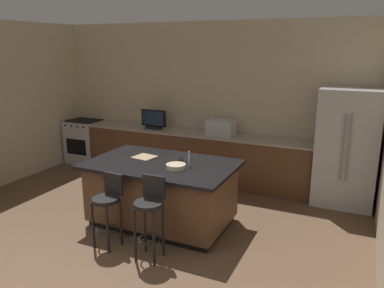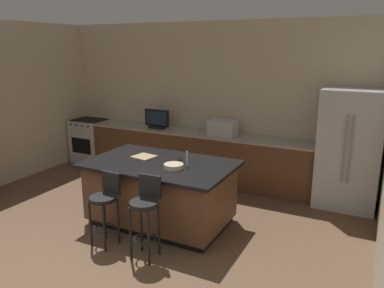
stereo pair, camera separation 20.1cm
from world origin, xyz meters
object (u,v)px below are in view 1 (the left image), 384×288
range_oven (86,141)px  bar_stool_right (150,211)px  refrigerator (347,148)px  kitchen_island (162,193)px  cutting_board (145,157)px  tv_monitor (154,120)px  fruit_bowl (176,166)px  microwave (221,128)px  cell_phone (181,159)px  tv_remote (172,168)px  bar_stool_left (108,204)px

range_oven → bar_stool_right: 4.30m
bar_stool_right → refrigerator: bearing=50.5°
kitchen_island → cutting_board: bearing=162.0°
tv_monitor → fruit_bowl: size_ratio=1.99×
microwave → cell_phone: microwave is taller
range_oven → cell_phone: 3.58m
range_oven → cell_phone: (3.15, -1.65, 0.44)m
range_oven → microwave: (3.14, 0.00, 0.59)m
range_oven → fruit_bowl: (3.27, -2.04, 0.47)m
tv_remote → fruit_bowl: bearing=2.0°
cutting_board → tv_remote: bearing=-25.9°
refrigerator → microwave: refrigerator is taller
kitchen_island → cell_phone: bearing=54.6°
range_oven → cutting_board: range_oven is taller
microwave → fruit_bowl: microwave is taller
refrigerator → cell_phone: (-2.13, -1.59, -0.02)m
tv_monitor → fruit_bowl: bearing=-53.0°
cutting_board → cell_phone: bearing=14.7°
refrigerator → tv_remote: size_ratio=10.95×
kitchen_island → refrigerator: size_ratio=1.10×
tv_remote → cutting_board: bearing=117.0°
kitchen_island → cell_phone: size_ratio=13.69×
refrigerator → microwave: size_ratio=3.88×
bar_stool_right → cell_phone: 1.16m
fruit_bowl → kitchen_island: bearing=153.9°
tv_monitor → cell_phone: bearing=-49.2°
range_oven → tv_remote: bearing=-32.7°
cutting_board → fruit_bowl: bearing=-21.9°
bar_stool_left → range_oven: bearing=140.3°
fruit_bowl → cutting_board: (-0.65, 0.26, -0.02)m
range_oven → cell_phone: size_ratio=6.28×
bar_stool_right → fruit_bowl: bar_stool_right is taller
range_oven → cutting_board: bearing=-34.2°
kitchen_island → fruit_bowl: fruit_bowl is taller
cell_phone → tv_remote: bearing=-106.8°
range_oven → bar_stool_right: bar_stool_right is taller
tv_monitor → tv_remote: size_ratio=3.06×
microwave → tv_monitor: size_ratio=0.92×
microwave → cutting_board: microwave is taller
bar_stool_left → tv_remote: bar_stool_left is taller
refrigerator → range_oven: bearing=179.4°
range_oven → tv_monitor: bearing=-1.6°
cell_phone → tv_remote: size_ratio=0.88×
refrigerator → bar_stool_right: (-1.98, -2.71, -0.32)m
fruit_bowl → tv_remote: (-0.04, -0.03, -0.02)m
tv_monitor → bar_stool_left: (0.90, -2.68, -0.53)m
fruit_bowl → refrigerator: bearing=44.9°
bar_stool_left → cutting_board: size_ratio=3.16×
kitchen_island → tv_monitor: size_ratio=3.95×
bar_stool_left → tv_remote: bearing=55.1°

